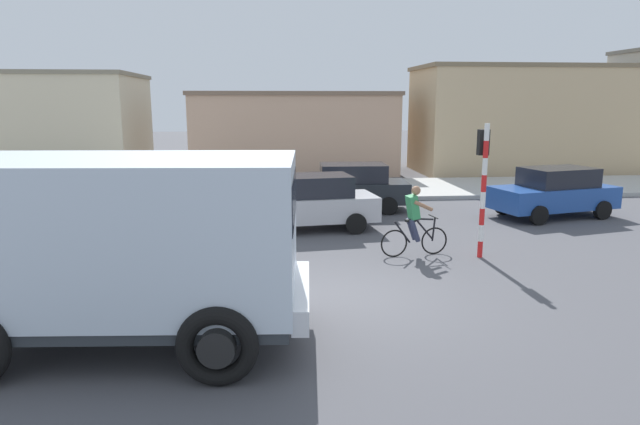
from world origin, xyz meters
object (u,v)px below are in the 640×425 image
at_px(truck_foreground, 122,240).
at_px(car_far_side, 350,187).
at_px(car_white_mid, 554,192).
at_px(traffic_light_pole, 483,172).
at_px(cyclist, 415,221).
at_px(car_red_near, 308,202).

bearing_deg(truck_foreground, car_far_side, 64.35).
bearing_deg(car_white_mid, traffic_light_pole, -133.79).
relative_size(traffic_light_pole, car_white_mid, 0.75).
bearing_deg(traffic_light_pole, car_white_mid, 46.21).
relative_size(truck_foreground, traffic_light_pole, 1.75).
xyz_separation_m(truck_foreground, car_far_side, (4.99, 10.38, -0.85)).
bearing_deg(car_far_side, traffic_light_pole, -69.42).
relative_size(cyclist, car_far_side, 0.42).
bearing_deg(car_red_near, car_far_side, 59.51).
distance_m(cyclist, traffic_light_pole, 1.98).
distance_m(truck_foreground, car_white_mid, 14.35).
distance_m(traffic_light_pole, car_white_mid, 6.12).
height_order(truck_foreground, cyclist, truck_foreground).
bearing_deg(cyclist, truck_foreground, -141.38).
bearing_deg(car_red_near, truck_foreground, -113.79).
bearing_deg(traffic_light_pole, car_red_near, 139.99).
height_order(traffic_light_pole, car_far_side, traffic_light_pole).
xyz_separation_m(truck_foreground, traffic_light_pole, (7.25, 4.35, 0.40)).
bearing_deg(car_far_side, car_red_near, -120.49).
height_order(traffic_light_pole, car_white_mid, traffic_light_pole).
bearing_deg(truck_foreground, car_red_near, 66.21).
xyz_separation_m(cyclist, car_far_side, (-0.71, 5.83, -0.05)).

